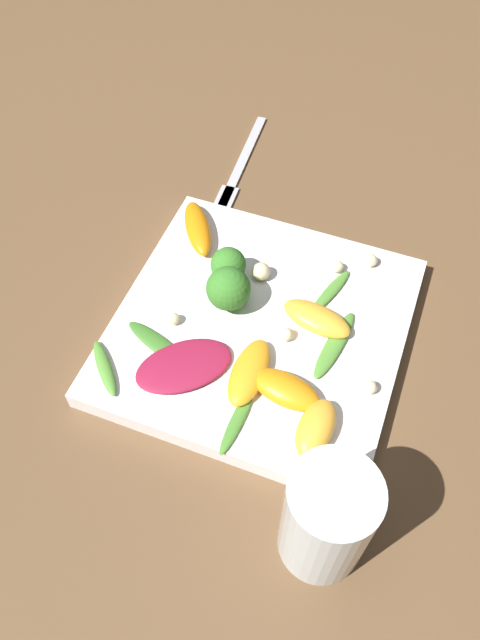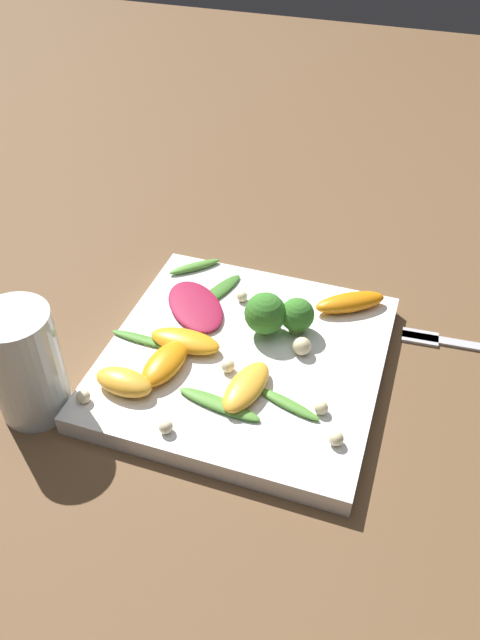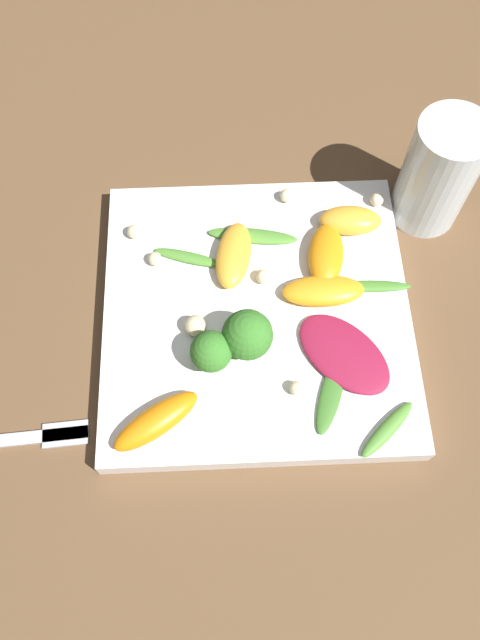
# 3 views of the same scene
# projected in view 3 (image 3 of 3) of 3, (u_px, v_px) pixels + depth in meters

# --- Properties ---
(ground_plane) EXTENTS (2.40, 2.40, 0.00)m
(ground_plane) POSITION_uv_depth(u_px,v_px,m) (256.00, 319.00, 0.57)
(ground_plane) COLOR brown
(plate) EXTENTS (0.27, 0.27, 0.02)m
(plate) POSITION_uv_depth(u_px,v_px,m) (257.00, 314.00, 0.56)
(plate) COLOR white
(plate) RESTS_ON ground_plane
(drinking_glass) EXTENTS (0.07, 0.07, 0.12)m
(drinking_glass) POSITION_uv_depth(u_px,v_px,m) (438.00, 173.00, 0.57)
(drinking_glass) COLOR silver
(drinking_glass) RESTS_ON ground_plane
(fork) EXTENTS (0.03, 0.18, 0.01)m
(fork) POSITION_uv_depth(u_px,v_px,m) (7.00, 440.00, 0.52)
(fork) COLOR #B2B2B7
(fork) RESTS_ON ground_plane
(radicchio_leaf_0) EXTENTS (0.10, 0.10, 0.01)m
(radicchio_leaf_0) POSITION_uv_depth(u_px,v_px,m) (344.00, 354.00, 0.53)
(radicchio_leaf_0) COLOR maroon
(radicchio_leaf_0) RESTS_ON plate
(orange_segment_0) EXTENTS (0.03, 0.07, 0.02)m
(orange_segment_0) POSITION_uv_depth(u_px,v_px,m) (323.00, 291.00, 0.55)
(orange_segment_0) COLOR orange
(orange_segment_0) RESTS_ON plate
(orange_segment_1) EXTENTS (0.07, 0.04, 0.02)m
(orange_segment_1) POSITION_uv_depth(u_px,v_px,m) (326.00, 255.00, 0.57)
(orange_segment_1) COLOR orange
(orange_segment_1) RESTS_ON plate
(orange_segment_2) EXTENTS (0.06, 0.08, 0.02)m
(orange_segment_2) POSITION_uv_depth(u_px,v_px,m) (156.00, 421.00, 0.50)
(orange_segment_2) COLOR orange
(orange_segment_2) RESTS_ON plate
(orange_segment_3) EXTENTS (0.07, 0.04, 0.02)m
(orange_segment_3) POSITION_uv_depth(u_px,v_px,m) (234.00, 255.00, 0.57)
(orange_segment_3) COLOR #FCAD33
(orange_segment_3) RESTS_ON plate
(orange_segment_4) EXTENTS (0.03, 0.06, 0.02)m
(orange_segment_4) POSITION_uv_depth(u_px,v_px,m) (350.00, 220.00, 0.58)
(orange_segment_4) COLOR #FCAD33
(orange_segment_4) RESTS_ON plate
(broccoli_floret_0) EXTENTS (0.04, 0.04, 0.04)m
(broccoli_floret_0) POSITION_uv_depth(u_px,v_px,m) (211.00, 352.00, 0.51)
(broccoli_floret_0) COLOR #7A9E51
(broccoli_floret_0) RESTS_ON plate
(broccoli_floret_1) EXTENTS (0.04, 0.04, 0.05)m
(broccoli_floret_1) POSITION_uv_depth(u_px,v_px,m) (247.00, 335.00, 0.52)
(broccoli_floret_1) COLOR #7A9E51
(broccoli_floret_1) RESTS_ON plate
(arugula_sprig_0) EXTENTS (0.08, 0.04, 0.01)m
(arugula_sprig_0) POSITION_uv_depth(u_px,v_px,m) (332.00, 392.00, 0.52)
(arugula_sprig_0) COLOR #3D7528
(arugula_sprig_0) RESTS_ON plate
(arugula_sprig_1) EXTENTS (0.03, 0.07, 0.01)m
(arugula_sprig_1) POSITION_uv_depth(u_px,v_px,m) (189.00, 258.00, 0.57)
(arugula_sprig_1) COLOR #518E33
(arugula_sprig_1) RESTS_ON plate
(arugula_sprig_2) EXTENTS (0.05, 0.05, 0.01)m
(arugula_sprig_2) POSITION_uv_depth(u_px,v_px,m) (387.00, 429.00, 0.50)
(arugula_sprig_2) COLOR #518E33
(arugula_sprig_2) RESTS_ON plate
(arugula_sprig_3) EXTENTS (0.02, 0.07, 0.00)m
(arugula_sprig_3) POSITION_uv_depth(u_px,v_px,m) (371.00, 286.00, 0.56)
(arugula_sprig_3) COLOR #47842D
(arugula_sprig_3) RESTS_ON plate
(arugula_sprig_4) EXTENTS (0.03, 0.09, 0.01)m
(arugula_sprig_4) POSITION_uv_depth(u_px,v_px,m) (254.00, 236.00, 0.58)
(arugula_sprig_4) COLOR #518E33
(arugula_sprig_4) RESTS_ON plate
(macadamia_nut_0) EXTENTS (0.01, 0.01, 0.01)m
(macadamia_nut_0) POSITION_uv_depth(u_px,v_px,m) (296.00, 388.00, 0.52)
(macadamia_nut_0) COLOR beige
(macadamia_nut_0) RESTS_ON plate
(macadamia_nut_1) EXTENTS (0.01, 0.01, 0.01)m
(macadamia_nut_1) POSITION_uv_depth(u_px,v_px,m) (263.00, 277.00, 0.56)
(macadamia_nut_1) COLOR beige
(macadamia_nut_1) RESTS_ON plate
(macadamia_nut_2) EXTENTS (0.01, 0.01, 0.01)m
(macadamia_nut_2) POSITION_uv_depth(u_px,v_px,m) (155.00, 259.00, 0.57)
(macadamia_nut_2) COLOR beige
(macadamia_nut_2) RESTS_ON plate
(macadamia_nut_3) EXTENTS (0.01, 0.01, 0.01)m
(macadamia_nut_3) POSITION_uv_depth(u_px,v_px,m) (286.00, 196.00, 0.60)
(macadamia_nut_3) COLOR beige
(macadamia_nut_3) RESTS_ON plate
(macadamia_nut_4) EXTENTS (0.02, 0.02, 0.02)m
(macadamia_nut_4) POSITION_uv_depth(u_px,v_px,m) (195.00, 325.00, 0.54)
(macadamia_nut_4) COLOR beige
(macadamia_nut_4) RESTS_ON plate
(macadamia_nut_5) EXTENTS (0.01, 0.01, 0.01)m
(macadamia_nut_5) POSITION_uv_depth(u_px,v_px,m) (134.00, 232.00, 0.58)
(macadamia_nut_5) COLOR beige
(macadamia_nut_5) RESTS_ON plate
(macadamia_nut_6) EXTENTS (0.01, 0.01, 0.01)m
(macadamia_nut_6) POSITION_uv_depth(u_px,v_px,m) (377.00, 199.00, 0.60)
(macadamia_nut_6) COLOR beige
(macadamia_nut_6) RESTS_ON plate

